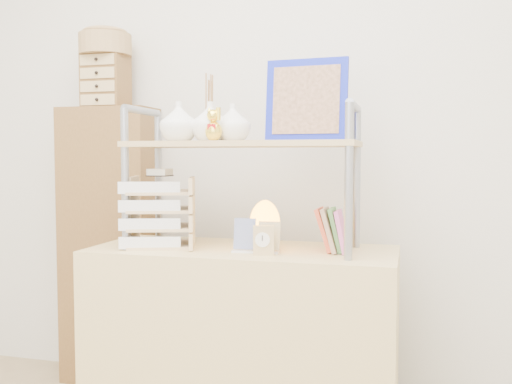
# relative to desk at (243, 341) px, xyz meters

# --- Properties ---
(desk) EXTENTS (1.20, 0.50, 0.75)m
(desk) POSITION_rel_desk_xyz_m (0.00, 0.00, 0.00)
(desk) COLOR tan
(desk) RESTS_ON ground
(cabinet) EXTENTS (0.45, 0.25, 1.35)m
(cabinet) POSITION_rel_desk_xyz_m (-0.79, 0.37, 0.30)
(cabinet) COLOR brown
(cabinet) RESTS_ON ground
(hutch) EXTENTS (0.90, 0.34, 0.75)m
(hutch) POSITION_rel_desk_xyz_m (-0.03, 0.01, 0.82)
(hutch) COLOR gray
(hutch) RESTS_ON desk
(letter_tray) EXTENTS (0.32, 0.32, 0.31)m
(letter_tray) POSITION_rel_desk_xyz_m (-0.33, -0.04, 0.50)
(letter_tray) COLOR tan
(letter_tray) RESTS_ON desk
(salt_lamp) EXTENTS (0.13, 0.12, 0.19)m
(salt_lamp) POSITION_rel_desk_xyz_m (0.09, 0.00, 0.47)
(salt_lamp) COLOR brown
(salt_lamp) RESTS_ON desk
(desk_clock) EXTENTS (0.08, 0.05, 0.11)m
(desk_clock) POSITION_rel_desk_xyz_m (0.12, -0.13, 0.43)
(desk_clock) COLOR tan
(desk_clock) RESTS_ON desk
(postcard_stand) EXTENTS (0.18, 0.06, 0.13)m
(postcard_stand) POSITION_rel_desk_xyz_m (0.08, -0.08, 0.41)
(postcard_stand) COLOR white
(postcard_stand) RESTS_ON desk
(drawer_chest) EXTENTS (0.20, 0.16, 0.25)m
(drawer_chest) POSITION_rel_desk_xyz_m (-0.79, 0.35, 1.10)
(drawer_chest) COLOR brown
(drawer_chest) RESTS_ON cabinet
(woven_basket) EXTENTS (0.25, 0.25, 0.10)m
(woven_basket) POSITION_rel_desk_xyz_m (-0.79, 0.35, 1.28)
(woven_basket) COLOR olive
(woven_basket) RESTS_ON drawer_chest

